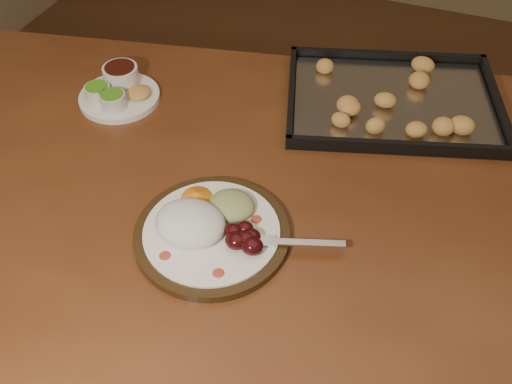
% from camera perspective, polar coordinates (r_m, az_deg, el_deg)
% --- Properties ---
extents(ground, '(4.00, 4.00, 0.00)m').
position_cam_1_polar(ground, '(1.78, 10.27, -12.71)').
color(ground, '#50351B').
rests_on(ground, ground).
extents(dining_table, '(1.65, 1.18, 0.75)m').
position_cam_1_polar(dining_table, '(1.13, -3.07, -2.82)').
color(dining_table, brown).
rests_on(dining_table, ground).
extents(dinner_plate, '(0.35, 0.26, 0.06)m').
position_cam_1_polar(dinner_plate, '(0.96, -4.69, -3.57)').
color(dinner_plate, black).
rests_on(dinner_plate, dining_table).
extents(condiment_saucer, '(0.17, 0.17, 0.06)m').
position_cam_1_polar(condiment_saucer, '(1.28, -13.65, 9.85)').
color(condiment_saucer, white).
rests_on(condiment_saucer, dining_table).
extents(baking_tray, '(0.52, 0.44, 0.05)m').
position_cam_1_polar(baking_tray, '(1.26, 13.48, 9.08)').
color(baking_tray, black).
rests_on(baking_tray, dining_table).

